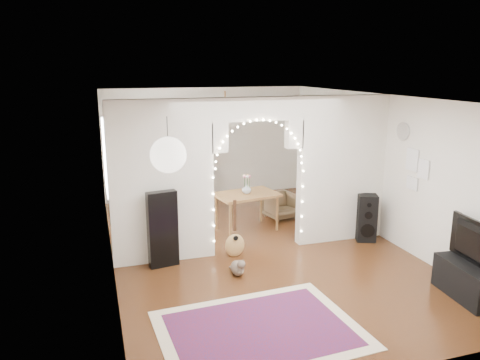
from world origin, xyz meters
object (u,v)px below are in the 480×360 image
object	(u,v)px
bookcase	(171,168)
dining_chair_right	(281,206)
dining_chair_left	(195,202)
acoustic_guitar	(235,236)
media_console	(466,281)
floor_speaker	(367,218)
dining_table	(247,197)

from	to	relation	value
bookcase	dining_chair_right	size ratio (longest dim) A/B	2.68
bookcase	dining_chair_left	distance (m)	1.23
acoustic_guitar	media_console	size ratio (longest dim) A/B	0.86
acoustic_guitar	dining_chair_left	size ratio (longest dim) A/B	1.75
floor_speaker	bookcase	size ratio (longest dim) A/B	0.55
floor_speaker	dining_chair_right	bearing A→B (deg)	141.64
acoustic_guitar	dining_table	world-z (taller)	acoustic_guitar
floor_speaker	dining_table	distance (m)	2.33
bookcase	dining_table	xyz separation A→B (m)	(1.08, -2.50, -0.13)
acoustic_guitar	dining_table	distance (m)	1.43
acoustic_guitar	dining_chair_right	distance (m)	2.33
dining_table	media_console	bearing A→B (deg)	-70.40
floor_speaker	acoustic_guitar	bearing A→B (deg)	-158.64
dining_table	dining_chair_right	bearing A→B (deg)	17.03
dining_chair_right	floor_speaker	bearing A→B (deg)	-71.27
floor_speaker	bookcase	world-z (taller)	bookcase
dining_chair_left	acoustic_guitar	bearing A→B (deg)	-84.49
floor_speaker	dining_table	size ratio (longest dim) A/B	0.67
dining_chair_right	bookcase	bearing A→B (deg)	123.51
acoustic_guitar	bookcase	distance (m)	3.80
dining_chair_right	dining_table	bearing A→B (deg)	-164.56
media_console	dining_chair_right	bearing A→B (deg)	110.64
media_console	dining_chair_right	world-z (taller)	dining_chair_right
floor_speaker	media_console	distance (m)	2.39
dining_chair_left	dining_chair_right	world-z (taller)	dining_chair_right
media_console	bookcase	size ratio (longest dim) A/B	0.62
media_console	dining_chair_left	world-z (taller)	media_console
floor_speaker	dining_table	bearing A→B (deg)	168.64
acoustic_guitar	dining_chair_right	size ratio (longest dim) A/B	1.42
dining_table	dining_chair_left	xyz separation A→B (m)	(-0.72, 1.48, -0.46)
media_console	dining_table	bearing A→B (deg)	124.93
floor_speaker	media_console	size ratio (longest dim) A/B	0.89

